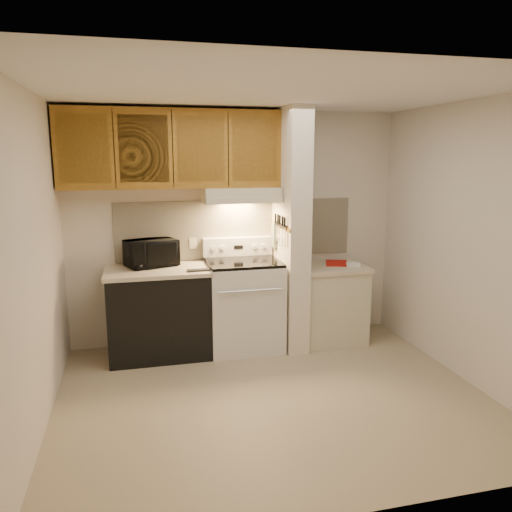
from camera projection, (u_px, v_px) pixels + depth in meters
name	position (u px, v px, depth m)	size (l,w,h in m)	color
floor	(273.00, 396.00, 4.27)	(3.60, 3.60, 0.00)	tan
ceiling	(275.00, 91.00, 3.77)	(3.60, 3.60, 0.00)	white
wall_back	(236.00, 228.00, 5.45)	(3.60, 0.02, 2.50)	beige
wall_left	(34.00, 264.00, 3.60)	(0.02, 3.00, 2.50)	beige
wall_right	(468.00, 244.00, 4.44)	(0.02, 3.00, 2.50)	beige
backsplash	(237.00, 229.00, 5.44)	(2.60, 0.02, 0.63)	#EFE3C1
range_body	(244.00, 306.00, 5.27)	(0.76, 0.65, 0.92)	silver
oven_window	(250.00, 311.00, 4.97)	(0.50, 0.01, 0.30)	black
oven_handle	(251.00, 291.00, 4.89)	(0.02, 0.02, 0.65)	silver
cooktop	(243.00, 262.00, 5.18)	(0.74, 0.64, 0.03)	black
range_backguard	(238.00, 246.00, 5.43)	(0.76, 0.08, 0.20)	silver
range_display	(238.00, 247.00, 5.39)	(0.10, 0.01, 0.04)	black
range_knob_left_outer	(213.00, 248.00, 5.32)	(0.05, 0.05, 0.02)	silver
range_knob_left_inner	(222.00, 248.00, 5.35)	(0.05, 0.05, 0.02)	silver
range_knob_right_inner	(255.00, 246.00, 5.43)	(0.05, 0.05, 0.02)	silver
range_knob_right_outer	(264.00, 246.00, 5.45)	(0.05, 0.05, 0.02)	silver
dishwasher_front	(159.00, 314.00, 5.08)	(1.00, 0.63, 0.87)	black
left_countertop	(157.00, 271.00, 4.99)	(1.04, 0.67, 0.04)	beige
spoon_rest	(200.00, 270.00, 4.89)	(0.24, 0.08, 0.02)	black
teal_jar	(141.00, 261.00, 5.12)	(0.08, 0.08, 0.09)	#265B51
outlet	(193.00, 243.00, 5.34)	(0.08, 0.01, 0.12)	beige
microwave	(151.00, 253.00, 5.09)	(0.49, 0.33, 0.27)	black
partition_pillar	(291.00, 230.00, 5.23)	(0.22, 0.70, 2.50)	silver
pillar_trim	(280.00, 226.00, 5.20)	(0.01, 0.70, 0.04)	#9A6821
knife_strip	(281.00, 225.00, 5.14)	(0.02, 0.42, 0.04)	black
knife_blade_a	(285.00, 237.00, 5.00)	(0.01, 0.04, 0.16)	silver
knife_handle_a	(285.00, 222.00, 4.97)	(0.02, 0.02, 0.10)	black
knife_blade_b	(282.00, 237.00, 5.08)	(0.01, 0.04, 0.18)	silver
knife_handle_b	(283.00, 221.00, 5.04)	(0.02, 0.02, 0.10)	black
knife_blade_c	(279.00, 236.00, 5.17)	(0.01, 0.04, 0.20)	silver
knife_handle_c	(280.00, 220.00, 5.14)	(0.02, 0.02, 0.10)	black
knife_blade_d	(277.00, 233.00, 5.25)	(0.01, 0.04, 0.16)	silver
knife_handle_d	(278.00, 219.00, 5.20)	(0.02, 0.02, 0.10)	black
knife_blade_e	(276.00, 233.00, 5.31)	(0.01, 0.04, 0.18)	silver
knife_handle_e	(276.00, 218.00, 5.29)	(0.02, 0.02, 0.10)	black
oven_mitt	(274.00, 235.00, 5.38)	(0.03, 0.11, 0.27)	slate
right_cab_base	(329.00, 305.00, 5.51)	(0.70, 0.60, 0.81)	beige
right_countertop	(330.00, 267.00, 5.42)	(0.74, 0.64, 0.04)	beige
red_folder	(337.00, 263.00, 5.51)	(0.23, 0.32, 0.01)	#B3150D
white_box	(353.00, 265.00, 5.37)	(0.15, 0.10, 0.04)	white
range_hood	(240.00, 195.00, 5.17)	(0.78, 0.44, 0.15)	beige
hood_lip	(245.00, 201.00, 4.97)	(0.78, 0.04, 0.06)	beige
upper_cabinets	(171.00, 149.00, 4.96)	(2.18, 0.33, 0.77)	#9A6821
cab_door_a	(84.00, 149.00, 4.61)	(0.46, 0.01, 0.63)	#9A6821
cab_gap_a	(114.00, 149.00, 4.68)	(0.01, 0.01, 0.73)	black
cab_door_b	(144.00, 149.00, 4.74)	(0.46, 0.01, 0.63)	#9A6821
cab_gap_b	(173.00, 149.00, 4.80)	(0.01, 0.01, 0.73)	black
cab_door_c	(201.00, 149.00, 4.87)	(0.46, 0.01, 0.63)	#9A6821
cab_gap_c	(228.00, 149.00, 4.93)	(0.01, 0.01, 0.73)	black
cab_door_d	(255.00, 149.00, 5.00)	(0.46, 0.01, 0.63)	#9A6821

